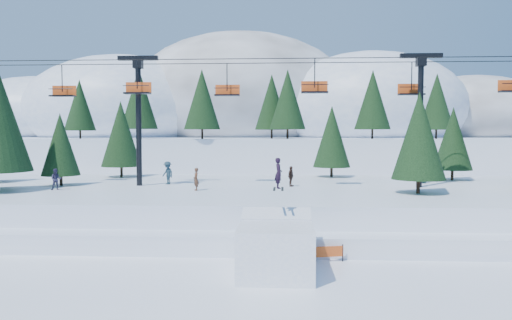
# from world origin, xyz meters

# --- Properties ---
(ground) EXTENTS (160.00, 160.00, 0.00)m
(ground) POSITION_xyz_m (0.00, 0.00, 0.00)
(ground) COLOR white
(ground) RESTS_ON ground
(mid_shelf) EXTENTS (70.00, 22.00, 2.50)m
(mid_shelf) POSITION_xyz_m (0.00, 18.00, 1.25)
(mid_shelf) COLOR white
(mid_shelf) RESTS_ON ground
(berm) EXTENTS (70.00, 6.00, 1.10)m
(berm) POSITION_xyz_m (0.00, 8.00, 0.55)
(berm) COLOR white
(berm) RESTS_ON ground
(mountain_ridge) EXTENTS (119.00, 61.00, 26.46)m
(mountain_ridge) POSITION_xyz_m (-5.09, 73.36, 9.64)
(mountain_ridge) COLOR white
(mountain_ridge) RESTS_ON ground
(jump_kicker) EXTENTS (3.49, 4.75, 5.43)m
(jump_kicker) POSITION_xyz_m (2.16, 2.28, 1.28)
(jump_kicker) COLOR white
(jump_kicker) RESTS_ON ground
(chairlift) EXTENTS (46.00, 3.21, 10.28)m
(chairlift) POSITION_xyz_m (1.92, 18.05, 9.32)
(chairlift) COLOR black
(chairlift) RESTS_ON mid_shelf
(conifer_stand) EXTENTS (60.19, 17.70, 10.18)m
(conifer_stand) POSITION_xyz_m (0.22, 17.94, 7.10)
(conifer_stand) COLOR black
(conifer_stand) RESTS_ON mid_shelf
(distant_skiers) EXTENTS (29.19, 7.58, 1.88)m
(distant_skiers) POSITION_xyz_m (-2.79, 18.02, 3.36)
(distant_skiers) COLOR #1A3232
(distant_skiers) RESTS_ON mid_shelf
(banner_near) EXTENTS (2.79, 0.70, 0.90)m
(banner_near) POSITION_xyz_m (4.23, 4.37, 0.54)
(banner_near) COLOR black
(banner_near) RESTS_ON ground
(banner_far) EXTENTS (2.86, 0.16, 0.90)m
(banner_far) POSITION_xyz_m (9.50, 5.99, 0.54)
(banner_far) COLOR black
(banner_far) RESTS_ON ground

